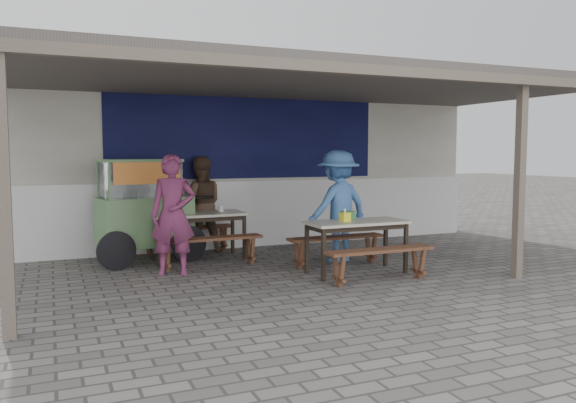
# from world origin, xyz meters

# --- Properties ---
(ground) EXTENTS (60.00, 60.00, 0.00)m
(ground) POSITION_xyz_m (0.00, 0.00, 0.00)
(ground) COLOR slate
(ground) RESTS_ON ground
(back_wall) EXTENTS (9.00, 1.28, 3.50)m
(back_wall) POSITION_xyz_m (-0.00, 3.58, 1.72)
(back_wall) COLOR beige
(back_wall) RESTS_ON ground
(warung_roof) EXTENTS (9.00, 4.21, 2.81)m
(warung_roof) POSITION_xyz_m (0.02, 0.90, 2.71)
(warung_roof) COLOR #4F4944
(warung_roof) RESTS_ON ground
(table_left) EXTENTS (1.52, 0.74, 0.75)m
(table_left) POSITION_xyz_m (-1.36, 2.09, 0.67)
(table_left) COLOR beige
(table_left) RESTS_ON ground
(bench_left_street) EXTENTS (1.60, 0.33, 0.45)m
(bench_left_street) POSITION_xyz_m (-1.34, 1.43, 0.34)
(bench_left_street) COLOR brown
(bench_left_street) RESTS_ON ground
(bench_left_wall) EXTENTS (1.60, 0.33, 0.45)m
(bench_left_wall) POSITION_xyz_m (-1.38, 2.76, 0.34)
(bench_left_wall) COLOR brown
(bench_left_wall) RESTS_ON ground
(table_right) EXTENTS (1.44, 0.65, 0.75)m
(table_right) POSITION_xyz_m (0.46, 0.20, 0.67)
(table_right) COLOR beige
(table_right) RESTS_ON ground
(bench_right_street) EXTENTS (1.54, 0.29, 0.45)m
(bench_right_street) POSITION_xyz_m (0.47, -0.41, 0.34)
(bench_right_street) COLOR brown
(bench_right_street) RESTS_ON ground
(bench_right_wall) EXTENTS (1.54, 0.29, 0.45)m
(bench_right_wall) POSITION_xyz_m (0.45, 0.81, 0.34)
(bench_right_wall) COLOR brown
(bench_right_wall) RESTS_ON ground
(vendor_cart) EXTENTS (1.94, 1.03, 1.61)m
(vendor_cart) POSITION_xyz_m (-2.18, 2.20, 0.88)
(vendor_cart) COLOR #669060
(vendor_cart) RESTS_ON ground
(patron_street_side) EXTENTS (0.71, 0.57, 1.70)m
(patron_street_side) POSITION_xyz_m (-1.94, 1.15, 0.85)
(patron_street_side) COLOR #742C52
(patron_street_side) RESTS_ON ground
(patron_wall_side) EXTENTS (0.90, 0.75, 1.64)m
(patron_wall_side) POSITION_xyz_m (-1.15, 2.75, 0.82)
(patron_wall_side) COLOR brown
(patron_wall_side) RESTS_ON ground
(patron_right_table) EXTENTS (1.25, 0.89, 1.75)m
(patron_right_table) POSITION_xyz_m (0.64, 1.10, 0.87)
(patron_right_table) COLOR #4677BC
(patron_right_table) RESTS_ON ground
(tissue_box) EXTENTS (0.14, 0.14, 0.12)m
(tissue_box) POSITION_xyz_m (0.29, 0.23, 0.81)
(tissue_box) COLOR yellow
(tissue_box) RESTS_ON table_right
(donation_box) EXTENTS (0.21, 0.16, 0.13)m
(donation_box) POSITION_xyz_m (0.40, 0.35, 0.81)
(donation_box) COLOR #316F32
(donation_box) RESTS_ON table_right
(condiment_jar) EXTENTS (0.09, 0.09, 0.10)m
(condiment_jar) POSITION_xyz_m (-0.95, 2.17, 0.80)
(condiment_jar) COLOR white
(condiment_jar) RESTS_ON table_left
(condiment_bowl) EXTENTS (0.18, 0.18, 0.04)m
(condiment_bowl) POSITION_xyz_m (-1.60, 2.12, 0.77)
(condiment_bowl) COLOR silver
(condiment_bowl) RESTS_ON table_left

